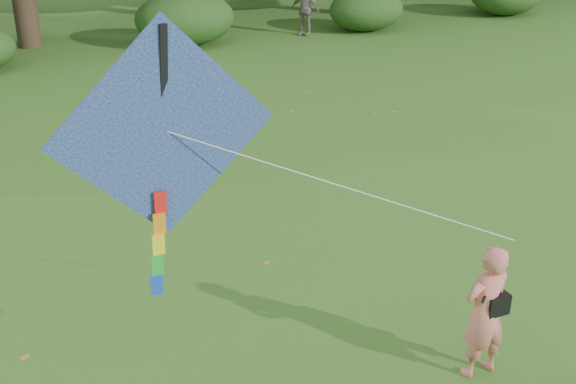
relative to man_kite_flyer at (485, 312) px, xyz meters
name	(u,v)px	position (x,y,z in m)	size (l,w,h in m)	color
ground	(385,347)	(-0.76, 0.92, -0.88)	(100.00, 100.00, 0.00)	#265114
man_kite_flyer	(485,312)	(0.00, 0.00, 0.00)	(0.64, 0.42, 1.76)	#D16E62
bystander_right	(305,10)	(6.75, 18.57, 0.05)	(1.09, 0.46, 1.87)	gray
crossbody_bag	(495,303)	(0.12, -0.03, 0.12)	(0.43, 0.20, 0.70)	black
flying_kite	(165,135)	(-3.34, 1.50, 2.27)	(4.86, 1.79, 3.26)	#235097
shrub_band	(78,32)	(-1.49, 18.52, -0.03)	(39.15, 3.22, 1.88)	#264919
fallen_leaves	(285,175)	(0.46, 6.70, -0.88)	(10.31, 14.71, 0.01)	olive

